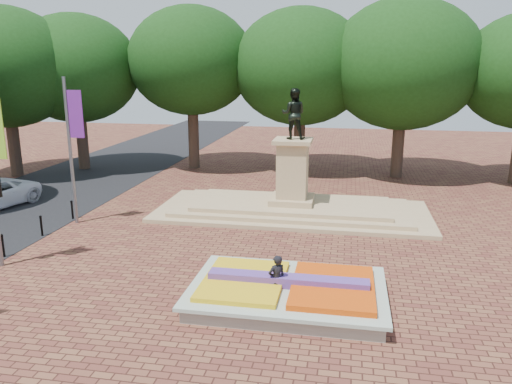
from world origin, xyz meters
TOP-DOWN VIEW (x-y plane):
  - ground at (0.00, 0.00)m, footprint 90.00×90.00m
  - flower_bed at (1.03, -2.00)m, footprint 6.30×4.30m
  - monument at (0.00, 8.00)m, footprint 14.00×6.00m
  - tree_row_back at (2.33, 18.00)m, footprint 44.80×8.80m
  - pedestrian at (0.66, -2.14)m, footprint 0.72×0.67m

SIDE VIEW (x-z plane):
  - ground at x=0.00m, z-range 0.00..0.00m
  - flower_bed at x=1.03m, z-range -0.08..0.83m
  - pedestrian at x=0.66m, z-range 0.00..1.64m
  - monument at x=0.00m, z-range -2.32..4.09m
  - tree_row_back at x=2.33m, z-range 1.46..11.89m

